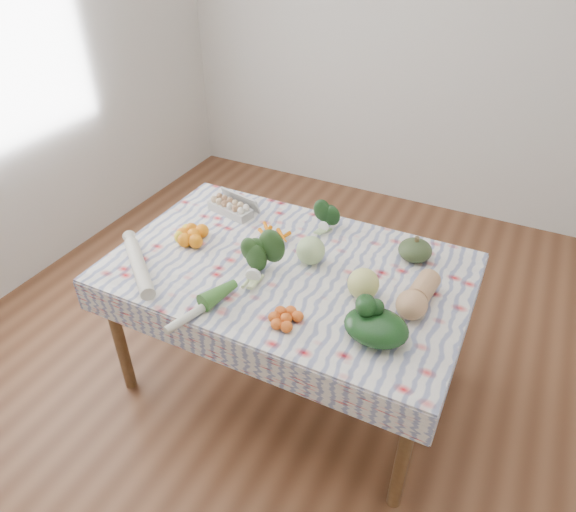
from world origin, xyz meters
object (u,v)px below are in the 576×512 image
object	(u,v)px
cabbage	(311,250)
grapefruit	(363,284)
egg_carton	(230,208)
butternut_squash	(419,293)
dining_table	(288,280)
kabocha_squash	(415,250)

from	to	relation	value
cabbage	grapefruit	world-z (taller)	same
egg_carton	cabbage	xyz separation A→B (m)	(0.58, -0.22, 0.03)
grapefruit	butternut_squash	bearing A→B (deg)	11.59
dining_table	butternut_squash	bearing A→B (deg)	-0.43
dining_table	egg_carton	distance (m)	0.59
dining_table	grapefruit	size ratio (longest dim) A/B	11.64
dining_table	cabbage	size ratio (longest dim) A/B	11.71
dining_table	cabbage	xyz separation A→B (m)	(0.08, 0.07, 0.15)
grapefruit	dining_table	bearing A→B (deg)	172.42
butternut_squash	kabocha_squash	bearing A→B (deg)	113.10
egg_carton	kabocha_squash	xyz separation A→B (m)	(1.01, 0.03, 0.02)
egg_carton	grapefruit	size ratio (longest dim) A/B	1.89
grapefruit	cabbage	bearing A→B (deg)	157.52
dining_table	butternut_squash	distance (m)	0.63
kabocha_squash	grapefruit	size ratio (longest dim) A/B	1.16
dining_table	grapefruit	world-z (taller)	grapefruit
egg_carton	grapefruit	world-z (taller)	grapefruit
egg_carton	kabocha_squash	distance (m)	1.01
kabocha_squash	butternut_squash	xyz separation A→B (m)	(0.10, -0.33, 0.01)
butternut_squash	grapefruit	xyz separation A→B (m)	(-0.23, -0.05, 0.00)
egg_carton	grapefruit	distance (m)	0.95
dining_table	butternut_squash	size ratio (longest dim) A/B	5.65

